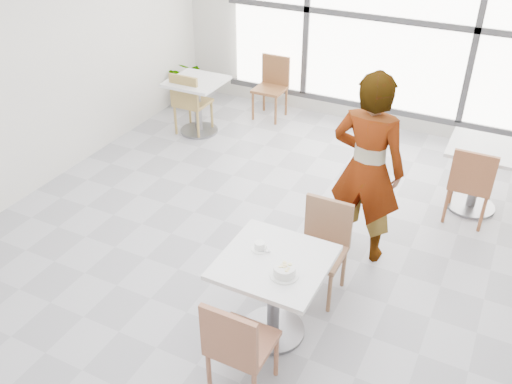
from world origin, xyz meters
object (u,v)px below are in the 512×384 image
at_px(chair_far, 323,242).
at_px(bg_table_right, 479,168).
at_px(chair_near, 237,344).
at_px(bg_chair_left_far, 272,83).
at_px(oatmeal_bowl, 284,271).
at_px(bg_chair_right_near, 471,181).
at_px(coffee_cup, 260,246).
at_px(main_table, 274,283).
at_px(person, 367,169).
at_px(bg_table_left, 197,99).
at_px(plant_left, 192,83).
at_px(bg_chair_left_near, 189,100).

height_order(chair_far, bg_table_right, chair_far).
height_order(chair_near, bg_chair_left_far, same).
bearing_deg(oatmeal_bowl, bg_chair_right_near, 67.89).
relative_size(coffee_cup, bg_chair_left_far, 0.18).
relative_size(main_table, chair_far, 0.92).
distance_m(oatmeal_bowl, person, 1.47).
relative_size(main_table, bg_table_left, 1.07).
relative_size(person, plant_left, 2.62).
bearing_deg(bg_table_left, person, -29.21).
bearing_deg(coffee_cup, bg_table_left, 129.70).
height_order(chair_far, bg_chair_right_near, same).
height_order(chair_near, bg_chair_right_near, same).
height_order(person, plant_left, person).
height_order(main_table, bg_chair_left_near, bg_chair_left_near).
height_order(main_table, chair_far, chair_far).
relative_size(chair_far, plant_left, 1.23).
distance_m(bg_table_right, bg_chair_right_near, 0.33).
height_order(person, bg_chair_right_near, person).
height_order(chair_near, plant_left, chair_near).
height_order(bg_chair_left_far, bg_chair_right_near, same).
bearing_deg(chair_far, bg_chair_left_far, 122.02).
distance_m(main_table, person, 1.42).
distance_m(bg_chair_left_far, bg_chair_right_near, 3.33).
bearing_deg(bg_chair_left_near, bg_chair_left_far, -124.61).
bearing_deg(bg_chair_left_near, plant_left, -59.17).
distance_m(main_table, chair_far, 0.70).
bearing_deg(coffee_cup, plant_left, 129.19).
relative_size(chair_near, person, 0.47).
bearing_deg(chair_near, coffee_cup, -75.86).
bearing_deg(chair_far, bg_chair_right_near, 58.71).
distance_m(coffee_cup, bg_chair_left_far, 4.14).
height_order(main_table, bg_chair_left_far, bg_chair_left_far).
distance_m(chair_far, person, 0.79).
distance_m(chair_near, bg_chair_left_far, 4.85).
bearing_deg(person, bg_chair_left_far, -47.99).
height_order(oatmeal_bowl, bg_chair_left_far, bg_chair_left_far).
xyz_separation_m(bg_table_left, bg_chair_right_near, (3.62, -0.59, 0.01)).
bearing_deg(bg_table_left, oatmeal_bowl, -48.85).
height_order(person, bg_table_left, person).
xyz_separation_m(chair_near, plant_left, (-3.10, 4.29, -0.15)).
bearing_deg(plant_left, bg_chair_left_near, -59.17).
bearing_deg(bg_table_right, coffee_cup, -117.06).
relative_size(chair_near, chair_far, 1.00).
bearing_deg(person, bg_table_right, -122.01).
relative_size(bg_table_left, bg_chair_right_near, 0.86).
distance_m(main_table, bg_chair_left_far, 4.25).
bearing_deg(coffee_cup, oatmeal_bowl, -33.31).
relative_size(main_table, person, 0.43).
relative_size(oatmeal_bowl, bg_table_right, 0.28).
distance_m(chair_near, bg_table_left, 4.34).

